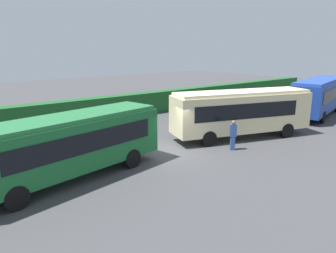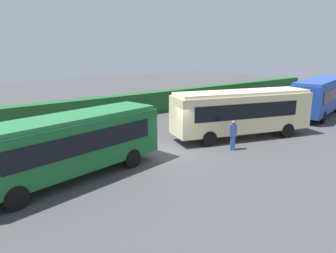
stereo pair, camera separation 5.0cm
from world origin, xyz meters
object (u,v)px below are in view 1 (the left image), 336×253
at_px(bus_green, 67,144).
at_px(person_center, 209,119).
at_px(bus_blue, 319,95).
at_px(traffic_cone, 207,108).
at_px(person_left, 233,134).
at_px(bus_cream, 242,111).

xyz_separation_m(bus_green, person_center, (12.04, 2.50, -0.89)).
bearing_deg(bus_blue, traffic_cone, 114.01).
bearing_deg(bus_green, person_center, -178.59).
bearing_deg(traffic_cone, person_left, -128.47).
bearing_deg(bus_cream, bus_blue, 20.42).
distance_m(bus_cream, bus_blue, 11.48).
relative_size(bus_cream, traffic_cone, 16.72).
xyz_separation_m(bus_cream, bus_blue, (11.47, 0.40, 0.04)).
xyz_separation_m(bus_cream, person_left, (-2.64, -1.51, -0.89)).
relative_size(bus_green, traffic_cone, 16.82).
height_order(bus_cream, person_center, bus_cream).
xyz_separation_m(bus_blue, traffic_cone, (-6.24, 8.00, -1.61)).
bearing_deg(person_center, bus_blue, -12.97).
bearing_deg(bus_blue, bus_cream, 168.07).
relative_size(bus_cream, person_left, 5.44).
bearing_deg(person_left, traffic_cone, 178.27).
height_order(person_left, person_center, person_left).
relative_size(bus_cream, person_center, 5.93).
xyz_separation_m(bus_green, bus_cream, (12.25, -0.32, 0.09)).
xyz_separation_m(person_center, traffic_cone, (5.44, 5.58, -0.58)).
bearing_deg(bus_blue, person_center, 154.36).
relative_size(bus_green, bus_cream, 1.01).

